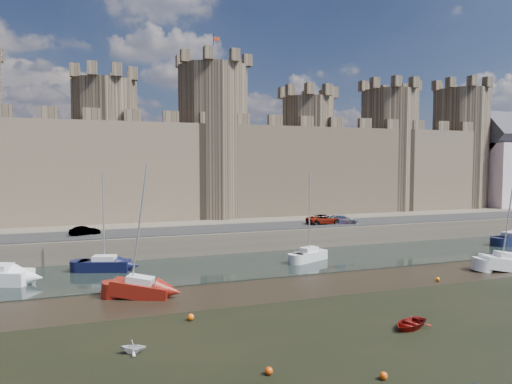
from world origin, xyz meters
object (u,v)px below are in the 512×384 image
car_2 (342,219)px  car_1 (85,231)px  sailboat_3 (512,238)px  sailboat_5 (508,262)px  car_3 (324,220)px  sailboat_4 (141,288)px  sailboat_2 (309,254)px  sailboat_1 (104,264)px

car_2 → car_1: bearing=107.2°
sailboat_3 → sailboat_5: 17.14m
car_3 → car_1: bearing=88.4°
car_1 → sailboat_4: bearing=175.9°
sailboat_3 → sailboat_5: (-13.10, -11.05, 0.02)m
car_2 → sailboat_2: size_ratio=0.46×
car_3 → sailboat_4: (-25.69, -17.63, -2.38)m
car_2 → sailboat_4: 33.10m
car_1 → sailboat_1: (1.96, -8.11, -2.26)m
car_2 → sailboat_5: bearing=-140.4°
sailboat_2 → sailboat_4: bearing=178.2°
car_1 → car_2: bearing=-110.0°
sailboat_4 → sailboat_5: 35.76m
sailboat_3 → sailboat_4: size_ratio=0.93×
car_3 → sailboat_5: bearing=-154.4°
sailboat_2 → sailboat_3: bearing=-23.1°
sailboat_1 → sailboat_4: size_ratio=0.90×
sailboat_1 → sailboat_4: 10.42m
sailboat_4 → sailboat_5: size_ratio=0.95×
car_3 → sailboat_5: (9.96, -20.33, -2.36)m
car_2 → sailboat_1: size_ratio=0.45×
sailboat_1 → sailboat_5: size_ratio=0.86×
car_1 → car_3: (30.24, -0.58, 0.12)m
car_2 → sailboat_3: sailboat_3 is taller
sailboat_4 → car_1: bearing=127.1°
car_2 → sailboat_3: size_ratio=0.44×
car_3 → sailboat_1: bearing=104.4°
car_3 → sailboat_3: size_ratio=0.48×
car_3 → sailboat_2: (-7.00, -9.90, -2.39)m
sailboat_1 → car_1: bearing=121.4°
car_2 → sailboat_2: 13.60m
car_3 → sailboat_5: sailboat_5 is taller
sailboat_5 → sailboat_1: bearing=177.4°
sailboat_3 → car_1: bearing=158.2°
sailboat_2 → sailboat_5: size_ratio=0.83×
car_1 → sailboat_1: sailboat_1 is taller
car_1 → sailboat_1: 8.65m
sailboat_4 → car_3: bearing=57.5°
car_1 → sailboat_3: bearing=-118.6°
sailboat_4 → sailboat_5: bearing=18.7°
car_2 → sailboat_1: sailboat_1 is taller
sailboat_3 → sailboat_5: sailboat_5 is taller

